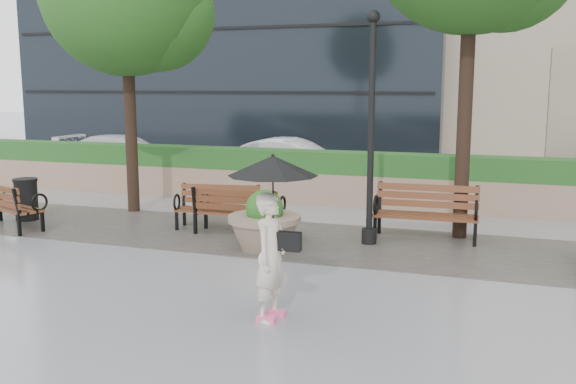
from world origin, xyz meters
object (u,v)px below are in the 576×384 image
(bench_0, at_px, (9,215))
(car_left, at_px, (125,155))
(bench_3, at_px, (425,224))
(pedestrian, at_px, (272,221))
(lamppost, at_px, (371,144))
(bench_2, at_px, (239,221))
(planter_left, at_px, (265,227))
(trash_bin, at_px, (26,201))
(car_right, at_px, (293,161))
(bench_1, at_px, (218,217))

(bench_0, distance_m, car_left, 8.37)
(bench_3, relative_size, car_left, 0.44)
(pedestrian, bearing_deg, lamppost, 4.63)
(car_left, bearing_deg, lamppost, -128.49)
(bench_0, bearing_deg, bench_3, -148.22)
(bench_0, bearing_deg, pedestrian, 175.64)
(bench_0, xyz_separation_m, bench_2, (4.86, 1.06, -0.00))
(planter_left, height_order, trash_bin, planter_left)
(car_left, height_order, pedestrian, pedestrian)
(car_left, height_order, car_right, car_right)
(car_right, bearing_deg, car_left, 89.99)
(trash_bin, bearing_deg, car_right, 61.25)
(bench_2, relative_size, bench_3, 0.90)
(trash_bin, height_order, car_right, car_right)
(pedestrian, bearing_deg, car_left, 49.77)
(bench_3, distance_m, planter_left, 3.23)
(trash_bin, xyz_separation_m, car_left, (-2.09, 7.21, 0.22))
(trash_bin, bearing_deg, planter_left, -7.11)
(bench_2, height_order, trash_bin, bench_2)
(planter_left, relative_size, car_right, 0.32)
(bench_3, bearing_deg, planter_left, -149.38)
(bench_2, bearing_deg, pedestrian, 117.21)
(planter_left, distance_m, trash_bin, 6.08)
(bench_0, bearing_deg, car_left, -54.11)
(car_right, relative_size, pedestrian, 1.97)
(planter_left, bearing_deg, lamppost, 31.85)
(planter_left, relative_size, trash_bin, 1.50)
(bench_3, xyz_separation_m, car_left, (-10.84, 6.22, 0.35))
(bench_2, bearing_deg, car_left, -45.22)
(bench_3, height_order, planter_left, planter_left)
(car_right, bearing_deg, lamppost, -150.43)
(trash_bin, bearing_deg, bench_3, 6.49)
(bench_0, distance_m, pedestrian, 7.90)
(bench_0, height_order, pedestrian, pedestrian)
(bench_2, bearing_deg, trash_bin, 1.63)
(bench_0, xyz_separation_m, lamppost, (7.53, 1.15, 1.64))
(bench_2, bearing_deg, planter_left, 132.27)
(bench_1, height_order, bench_3, bench_3)
(bench_1, bearing_deg, planter_left, -48.35)
(bench_2, xyz_separation_m, pedestrian, (2.29, -4.26, 1.01))
(trash_bin, height_order, lamppost, lamppost)
(bench_2, relative_size, planter_left, 1.36)
(bench_0, distance_m, car_right, 8.82)
(bench_3, relative_size, pedestrian, 0.95)
(bench_2, height_order, pedestrian, pedestrian)
(bench_2, distance_m, car_right, 7.04)
(pedestrian, bearing_deg, bench_3, -5.57)
(bench_1, distance_m, bench_2, 0.67)
(bench_1, height_order, planter_left, planter_left)
(planter_left, bearing_deg, trash_bin, 172.89)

